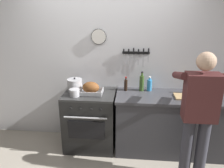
# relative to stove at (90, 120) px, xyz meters

# --- Properties ---
(wall_back) EXTENTS (6.00, 0.13, 2.60)m
(wall_back) POSITION_rel_stove_xyz_m (0.22, 0.36, 0.85)
(wall_back) COLOR silver
(wall_back) RESTS_ON ground
(counter_block) EXTENTS (2.03, 0.65, 0.90)m
(counter_block) POSITION_rel_stove_xyz_m (1.42, 0.00, 0.00)
(counter_block) COLOR #38383D
(counter_block) RESTS_ON ground
(stove) EXTENTS (0.76, 0.67, 0.90)m
(stove) POSITION_rel_stove_xyz_m (0.00, 0.00, 0.00)
(stove) COLOR black
(stove) RESTS_ON ground
(person_cook) EXTENTS (0.51, 0.63, 1.66)m
(person_cook) POSITION_rel_stove_xyz_m (1.41, -0.61, 0.50)
(person_cook) COLOR #383842
(person_cook) RESTS_ON ground
(roasting_pan) EXTENTS (0.35, 0.26, 0.18)m
(roasting_pan) POSITION_rel_stove_xyz_m (0.03, -0.03, 0.53)
(roasting_pan) COLOR #B7B7BC
(roasting_pan) RESTS_ON stove
(stock_pot) EXTENTS (0.23, 0.23, 0.22)m
(stock_pot) POSITION_rel_stove_xyz_m (-0.23, 0.05, 0.55)
(stock_pot) COLOR #B7B7BC
(stock_pot) RESTS_ON stove
(saucepan) EXTENTS (0.15, 0.15, 0.11)m
(saucepan) POSITION_rel_stove_xyz_m (-0.19, -0.15, 0.50)
(saucepan) COLOR #B7B7BC
(saucepan) RESTS_ON stove
(cutting_board) EXTENTS (0.36, 0.24, 0.02)m
(cutting_board) POSITION_rel_stove_xyz_m (1.42, -0.05, 0.46)
(cutting_board) COLOR tan
(cutting_board) RESTS_ON counter_block
(bottle_olive_oil) EXTENTS (0.07, 0.07, 0.30)m
(bottle_olive_oil) POSITION_rel_stove_xyz_m (0.78, 0.17, 0.58)
(bottle_olive_oil) COLOR #385623
(bottle_olive_oil) RESTS_ON counter_block
(bottle_soy_sauce) EXTENTS (0.05, 0.05, 0.22)m
(bottle_soy_sauce) POSITION_rel_stove_xyz_m (0.53, 0.15, 0.54)
(bottle_soy_sauce) COLOR black
(bottle_soy_sauce) RESTS_ON counter_block
(bottle_vinegar) EXTENTS (0.06, 0.06, 0.27)m
(bottle_vinegar) POSITION_rel_stove_xyz_m (1.58, 0.11, 0.56)
(bottle_vinegar) COLOR #997F4C
(bottle_vinegar) RESTS_ON counter_block
(bottle_dish_soap) EXTENTS (0.07, 0.07, 0.22)m
(bottle_dish_soap) POSITION_rel_stove_xyz_m (0.89, 0.18, 0.54)
(bottle_dish_soap) COLOR #338CCC
(bottle_dish_soap) RESTS_ON counter_block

